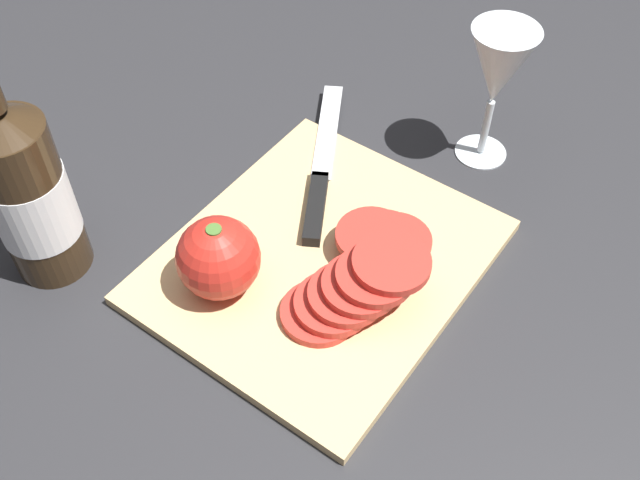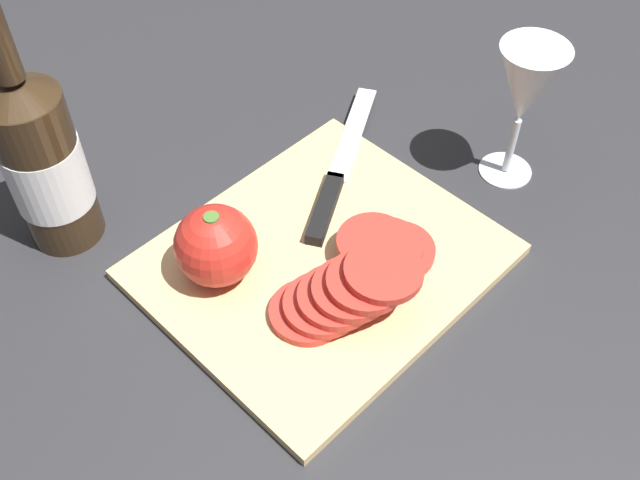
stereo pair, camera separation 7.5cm
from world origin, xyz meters
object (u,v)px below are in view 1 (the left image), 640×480
object	(u,v)px
whole_tomato	(218,258)
tomato_slice_stack_near	(354,289)
wine_glass	(498,71)
wine_bottle	(27,192)
knife	(319,187)
tomato_slice_stack_far	(384,239)

from	to	relation	value
whole_tomato	tomato_slice_stack_near	size ratio (longest dim) A/B	0.63
wine_glass	wine_bottle	bearing A→B (deg)	-34.62
whole_tomato	knife	world-z (taller)	whole_tomato
knife	tomato_slice_stack_near	bearing A→B (deg)	-162.23
tomato_slice_stack_near	tomato_slice_stack_far	distance (m)	0.08
knife	tomato_slice_stack_near	size ratio (longest dim) A/B	1.84
wine_glass	knife	distance (m)	0.23
tomato_slice_stack_near	wine_glass	bearing A→B (deg)	-178.38
wine_glass	tomato_slice_stack_far	size ratio (longest dim) A/B	1.72
wine_glass	knife	bearing A→B (deg)	-32.54
knife	tomato_slice_stack_far	distance (m)	0.11
wine_bottle	wine_glass	size ratio (longest dim) A/B	1.73
wine_glass	tomato_slice_stack_near	distance (m)	0.29
knife	tomato_slice_stack_near	world-z (taller)	tomato_slice_stack_near
wine_bottle	knife	distance (m)	0.30
whole_tomato	wine_glass	bearing A→B (deg)	161.40
tomato_slice_stack_near	tomato_slice_stack_far	size ratio (longest dim) A/B	1.34
wine_bottle	tomato_slice_stack_far	size ratio (longest dim) A/B	2.98
tomato_slice_stack_far	knife	bearing A→B (deg)	-104.74
wine_bottle	wine_glass	distance (m)	0.50
wine_bottle	tomato_slice_stack_near	distance (m)	0.32
wine_bottle	tomato_slice_stack_far	distance (m)	0.35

